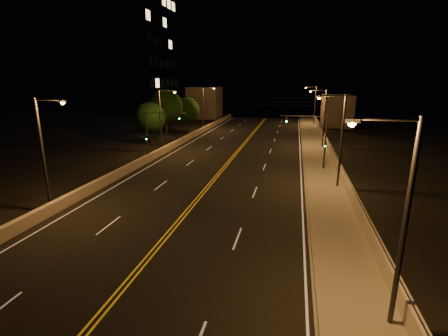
% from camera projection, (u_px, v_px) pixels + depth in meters
% --- Properties ---
extents(road, '(18.00, 120.00, 0.02)m').
position_uv_depth(road, '(208.00, 187.00, 30.36)').
color(road, black).
rests_on(road, ground).
extents(sidewalk, '(3.60, 120.00, 0.30)m').
position_uv_depth(sidewalk, '(328.00, 194.00, 28.10)').
color(sidewalk, gray).
rests_on(sidewalk, ground).
extents(curb, '(0.14, 120.00, 0.15)m').
position_uv_depth(curb, '(306.00, 193.00, 28.51)').
color(curb, gray).
rests_on(curb, ground).
extents(parapet_wall, '(0.30, 120.00, 1.00)m').
position_uv_depth(parapet_wall, '(349.00, 188.00, 27.60)').
color(parapet_wall, '#A89C8C').
rests_on(parapet_wall, sidewalk).
extents(jersey_barrier, '(0.45, 120.00, 0.90)m').
position_uv_depth(jersey_barrier, '(114.00, 176.00, 32.23)').
color(jersey_barrier, '#A89C8C').
rests_on(jersey_barrier, ground).
extents(distant_building_right, '(6.00, 10.00, 6.63)m').
position_uv_depth(distant_building_right, '(337.00, 111.00, 71.11)').
color(distant_building_right, '#6F665D').
rests_on(distant_building_right, ground).
extents(distant_building_left, '(8.00, 8.00, 8.07)m').
position_uv_depth(distant_building_left, '(205.00, 103.00, 85.98)').
color(distant_building_left, '#6F665D').
rests_on(distant_building_left, ground).
extents(parapet_rail, '(0.06, 120.00, 0.06)m').
position_uv_depth(parapet_rail, '(349.00, 182.00, 27.46)').
color(parapet_rail, black).
rests_on(parapet_rail, parapet_wall).
extents(lane_markings, '(17.32, 116.00, 0.00)m').
position_uv_depth(lane_markings, '(208.00, 187.00, 30.29)').
color(lane_markings, silver).
rests_on(lane_markings, road).
extents(streetlight_0, '(2.55, 0.28, 8.51)m').
position_uv_depth(streetlight_0, '(398.00, 213.00, 11.82)').
color(streetlight_0, '#2D2D33').
rests_on(streetlight_0, ground).
extents(streetlight_1, '(2.55, 0.28, 8.51)m').
position_uv_depth(streetlight_1, '(339.00, 135.00, 28.69)').
color(streetlight_1, '#2D2D33').
rests_on(streetlight_1, ground).
extents(streetlight_2, '(2.55, 0.28, 8.51)m').
position_uv_depth(streetlight_2, '(323.00, 114.00, 46.64)').
color(streetlight_2, '#2D2D33').
rests_on(streetlight_2, ground).
extents(streetlight_3, '(2.55, 0.28, 8.51)m').
position_uv_depth(streetlight_3, '(314.00, 103.00, 71.10)').
color(streetlight_3, '#2D2D33').
rests_on(streetlight_3, ground).
extents(streetlight_4, '(2.55, 0.28, 8.51)m').
position_uv_depth(streetlight_4, '(45.00, 148.00, 23.44)').
color(streetlight_4, '#2D2D33').
rests_on(streetlight_4, ground).
extents(streetlight_5, '(2.55, 0.28, 8.51)m').
position_uv_depth(streetlight_5, '(162.00, 117.00, 43.77)').
color(streetlight_5, '#2D2D33').
rests_on(streetlight_5, ground).
extents(streetlight_6, '(2.55, 0.28, 8.51)m').
position_uv_depth(streetlight_6, '(205.00, 105.00, 63.82)').
color(streetlight_6, '#2D2D33').
rests_on(streetlight_6, ground).
extents(traffic_signal_right, '(5.11, 0.31, 6.16)m').
position_uv_depth(traffic_signal_right, '(316.00, 136.00, 35.03)').
color(traffic_signal_right, '#2D2D33').
rests_on(traffic_signal_right, ground).
extents(traffic_signal_left, '(5.11, 0.31, 6.16)m').
position_uv_depth(traffic_signal_left, '(154.00, 130.00, 38.89)').
color(traffic_signal_left, '#2D2D33').
rests_on(traffic_signal_left, ground).
extents(overhead_wires, '(22.00, 0.03, 0.83)m').
position_uv_depth(overhead_wires, '(228.00, 101.00, 37.40)').
color(overhead_wires, black).
extents(building_tower, '(24.00, 15.00, 30.57)m').
position_uv_depth(building_tower, '(106.00, 54.00, 63.04)').
color(building_tower, '#6F665D').
rests_on(building_tower, ground).
extents(tree_0, '(4.84, 4.84, 6.56)m').
position_uv_depth(tree_0, '(150.00, 118.00, 50.02)').
color(tree_0, black).
rests_on(tree_0, ground).
extents(tree_1, '(6.07, 6.07, 8.23)m').
position_uv_depth(tree_1, '(166.00, 107.00, 57.76)').
color(tree_1, black).
rests_on(tree_1, ground).
extents(tree_2, '(4.90, 4.90, 6.64)m').
position_uv_depth(tree_2, '(187.00, 110.00, 62.38)').
color(tree_2, black).
rests_on(tree_2, ground).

